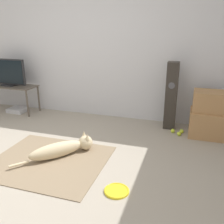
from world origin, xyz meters
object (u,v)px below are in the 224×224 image
(tv, at_px, (8,73))
(tennis_ball_near_speaker, at_px, (173,131))
(cardboard_box_lower, at_px, (207,123))
(tennis_ball_loose_on_carpet, at_px, (182,131))
(cardboard_box_upper, at_px, (208,101))
(frisbee, at_px, (117,191))
(floor_speaker, at_px, (171,96))
(tv_stand, at_px, (10,89))
(game_console, at_px, (18,110))
(tennis_ball_by_boxes, at_px, (179,134))
(dog, at_px, (64,148))

(tv, bearing_deg, tennis_ball_near_speaker, -2.49)
(cardboard_box_lower, bearing_deg, tennis_ball_loose_on_carpet, -176.52)
(cardboard_box_upper, distance_m, tennis_ball_loose_on_carpet, 0.64)
(cardboard_box_upper, relative_size, tv, 0.58)
(cardboard_box_upper, distance_m, tv, 3.74)
(frisbee, height_order, floor_speaker, floor_speaker)
(tennis_ball_near_speaker, bearing_deg, tv_stand, 177.56)
(cardboard_box_lower, bearing_deg, game_console, 178.73)
(tv_stand, relative_size, tv, 1.43)
(tv_stand, bearing_deg, tennis_ball_near_speaker, -2.44)
(tennis_ball_by_boxes, bearing_deg, dog, -141.51)
(tv_stand, distance_m, tennis_ball_loose_on_carpet, 3.41)
(cardboard_box_upper, relative_size, tennis_ball_near_speaker, 6.78)
(dog, relative_size, tennis_ball_by_boxes, 13.52)
(game_console, bearing_deg, tennis_ball_near_speaker, -2.39)
(game_console, bearing_deg, tennis_ball_by_boxes, -3.91)
(dog, distance_m, tennis_ball_near_speaker, 1.82)
(tv_stand, bearing_deg, tennis_ball_by_boxes, -3.90)
(tennis_ball_near_speaker, relative_size, game_console, 0.19)
(tennis_ball_by_boxes, distance_m, game_console, 3.23)
(floor_speaker, height_order, tennis_ball_loose_on_carpet, floor_speaker)
(dog, height_order, cardboard_box_lower, cardboard_box_lower)
(cardboard_box_upper, height_order, tennis_ball_loose_on_carpet, cardboard_box_upper)
(cardboard_box_upper, bearing_deg, tennis_ball_by_boxes, -158.03)
(cardboard_box_lower, xyz_separation_m, game_console, (-3.62, 0.08, -0.16))
(floor_speaker, height_order, tv, floor_speaker)
(tv, bearing_deg, cardboard_box_upper, -1.18)
(cardboard_box_upper, relative_size, tv_stand, 0.41)
(cardboard_box_upper, xyz_separation_m, tennis_ball_by_boxes, (-0.38, -0.15, -0.53))
(tennis_ball_by_boxes, bearing_deg, tv_stand, 176.10)
(cardboard_box_lower, distance_m, tennis_ball_near_speaker, 0.54)
(dog, height_order, game_console, dog)
(cardboard_box_lower, xyz_separation_m, tennis_ball_loose_on_carpet, (-0.36, -0.02, -0.17))
(tv, relative_size, tennis_ball_near_speaker, 11.68)
(tv, bearing_deg, tv_stand, -90.00)
(cardboard_box_upper, bearing_deg, tennis_ball_near_speaker, -172.49)
(floor_speaker, bearing_deg, cardboard_box_upper, -14.05)
(cardboard_box_lower, relative_size, floor_speaker, 0.47)
(cardboard_box_lower, xyz_separation_m, tv, (-3.75, 0.09, 0.59))
(tennis_ball_loose_on_carpet, bearing_deg, tv, 178.08)
(floor_speaker, bearing_deg, tv, -178.80)
(tennis_ball_loose_on_carpet, relative_size, game_console, 0.19)
(cardboard_box_upper, xyz_separation_m, tv_stand, (-3.73, 0.07, -0.09))
(tennis_ball_loose_on_carpet, bearing_deg, floor_speaker, 141.04)
(dog, bearing_deg, tennis_ball_by_boxes, 38.49)
(dog, relative_size, tennis_ball_loose_on_carpet, 13.52)
(tennis_ball_by_boxes, bearing_deg, game_console, 176.09)
(dog, distance_m, floor_speaker, 1.96)
(tennis_ball_near_speaker, height_order, tennis_ball_loose_on_carpet, same)
(cardboard_box_upper, height_order, tennis_ball_near_speaker, cardboard_box_upper)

